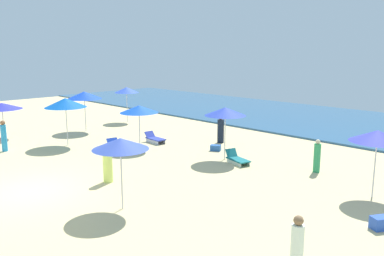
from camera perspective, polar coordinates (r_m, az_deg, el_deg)
ground_plane at (r=17.02m, az=-22.34°, el=-8.46°), size 60.00×60.00×0.00m
ocean at (r=33.00m, az=17.69°, el=1.17°), size 60.00×13.89×0.12m
umbrella_0 at (r=30.91m, az=-9.34°, el=5.38°), size 1.84×1.84×2.66m
umbrella_1 at (r=22.31m, az=-7.58°, el=2.68°), size 2.14×2.14×2.43m
lounge_chair_1_0 at (r=22.15m, az=-10.72°, el=-2.69°), size 1.53×0.86×0.64m
lounge_chair_1_1 at (r=23.95m, az=-5.35°, el=-1.51°), size 1.43×0.68×0.60m
umbrella_2 at (r=16.07m, az=24.98°, el=-1.05°), size 2.00×2.00×2.58m
umbrella_3 at (r=23.92m, az=-17.64°, el=3.46°), size 2.36×2.36×2.76m
umbrella_4 at (r=27.47m, az=-25.54°, el=2.85°), size 2.42×2.42×2.23m
umbrella_5 at (r=27.83m, az=-15.14°, el=4.54°), size 2.31×2.31×2.71m
umbrella_6 at (r=19.85m, az=4.78°, el=2.36°), size 2.07×2.07×2.66m
lounge_chair_6_0 at (r=19.65m, az=6.46°, el=-4.41°), size 1.45×0.92×0.62m
umbrella_7 at (r=13.73m, az=-10.19°, el=-2.23°), size 1.94×1.94×2.53m
beachgoer_0 at (r=18.90m, az=17.43°, el=-3.95°), size 0.40×0.40×1.52m
beachgoer_1 at (r=10.07m, az=14.75°, el=-16.71°), size 0.40×0.40×1.72m
beachgoer_2 at (r=17.07m, az=-11.95°, el=-5.16°), size 0.47×0.47×1.62m
beachgoer_3 at (r=23.99m, az=-25.30°, el=-1.07°), size 0.41×0.41×1.71m
beachgoer_4 at (r=23.78m, az=4.12°, el=-0.37°), size 0.54×0.54×1.61m
cooler_box_0 at (r=13.95m, az=25.33°, el=-12.16°), size 0.62×0.68×0.40m
cooler_box_1 at (r=22.01m, az=3.40°, el=-2.85°), size 0.67×0.60×0.31m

